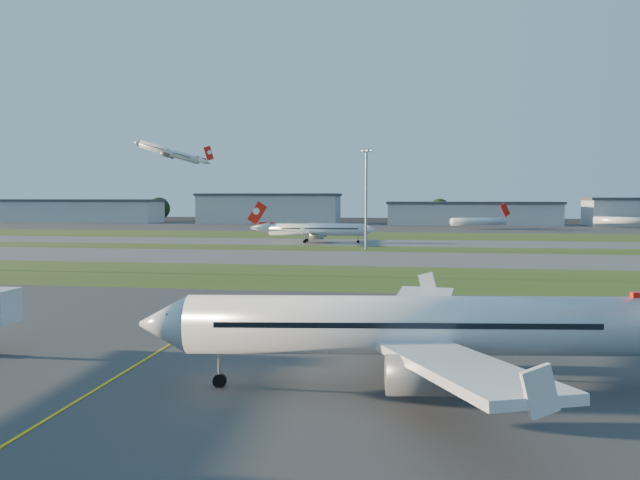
% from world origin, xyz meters
% --- Properties ---
extents(ground, '(700.00, 700.00, 0.00)m').
position_xyz_m(ground, '(0.00, 0.00, 0.00)').
color(ground, black).
rests_on(ground, ground).
extents(apron_near, '(300.00, 70.00, 0.01)m').
position_xyz_m(apron_near, '(0.00, 0.00, 0.01)').
color(apron_near, '#333335').
rests_on(apron_near, ground).
extents(grass_strip_a, '(300.00, 34.00, 0.01)m').
position_xyz_m(grass_strip_a, '(0.00, 52.00, 0.01)').
color(grass_strip_a, '#314517').
rests_on(grass_strip_a, ground).
extents(taxiway_a, '(300.00, 32.00, 0.01)m').
position_xyz_m(taxiway_a, '(0.00, 85.00, 0.01)').
color(taxiway_a, '#515154').
rests_on(taxiway_a, ground).
extents(grass_strip_b, '(300.00, 18.00, 0.01)m').
position_xyz_m(grass_strip_b, '(0.00, 110.00, 0.01)').
color(grass_strip_b, '#314517').
rests_on(grass_strip_b, ground).
extents(taxiway_b, '(300.00, 26.00, 0.01)m').
position_xyz_m(taxiway_b, '(0.00, 132.00, 0.01)').
color(taxiway_b, '#515154').
rests_on(taxiway_b, ground).
extents(grass_strip_c, '(300.00, 40.00, 0.01)m').
position_xyz_m(grass_strip_c, '(0.00, 165.00, 0.01)').
color(grass_strip_c, '#314517').
rests_on(grass_strip_c, ground).
extents(apron_far, '(400.00, 80.00, 0.01)m').
position_xyz_m(apron_far, '(0.00, 225.00, 0.01)').
color(apron_far, '#333335').
rests_on(apron_far, ground).
extents(yellow_line, '(0.25, 60.00, 0.02)m').
position_xyz_m(yellow_line, '(5.00, 0.00, 0.00)').
color(yellow_line, gold).
rests_on(yellow_line, ground).
extents(airliner_parked, '(40.66, 34.31, 12.71)m').
position_xyz_m(airliner_parked, '(27.93, -8.18, 4.46)').
color(airliner_parked, white).
rests_on(airliner_parked, ground).
extents(airliner_taxiing, '(35.06, 29.69, 10.93)m').
position_xyz_m(airliner_taxiing, '(-1.53, 129.61, 3.84)').
color(airliner_taxiing, white).
rests_on(airliner_taxiing, ground).
extents(airliner_departing, '(32.76, 27.57, 10.29)m').
position_xyz_m(airliner_departing, '(-79.69, 211.93, 33.05)').
color(airliner_departing, white).
extents(mini_jet_near, '(26.13, 14.92, 9.48)m').
position_xyz_m(mini_jet_near, '(54.46, 216.75, 3.28)').
color(mini_jet_near, white).
rests_on(mini_jet_near, ground).
extents(mini_jet_far, '(27.09, 12.88, 9.48)m').
position_xyz_m(mini_jet_far, '(118.65, 234.86, 3.28)').
color(mini_jet_far, white).
rests_on(mini_jet_far, ground).
extents(light_mast_centre, '(3.20, 0.70, 25.80)m').
position_xyz_m(light_mast_centre, '(15.00, 108.00, 14.81)').
color(light_mast_centre, gray).
rests_on(light_mast_centre, ground).
extents(hangar_far_west, '(91.80, 23.00, 12.20)m').
position_xyz_m(hangar_far_west, '(-150.00, 255.00, 6.14)').
color(hangar_far_west, '#9DA0A5').
rests_on(hangar_far_west, ground).
extents(hangar_west, '(71.40, 23.00, 15.20)m').
position_xyz_m(hangar_west, '(-45.00, 255.00, 7.64)').
color(hangar_west, '#9DA0A5').
rests_on(hangar_west, ground).
extents(hangar_east, '(81.60, 23.00, 11.20)m').
position_xyz_m(hangar_east, '(55.00, 255.00, 5.64)').
color(hangar_east, '#9DA0A5').
rests_on(hangar_east, ground).
extents(tree_far_west, '(11.00, 11.00, 12.00)m').
position_xyz_m(tree_far_west, '(-190.00, 268.00, 6.49)').
color(tree_far_west, black).
rests_on(tree_far_west, ground).
extents(tree_west, '(12.10, 12.10, 13.20)m').
position_xyz_m(tree_west, '(-110.00, 270.00, 7.14)').
color(tree_west, black).
rests_on(tree_west, ground).
extents(tree_mid_west, '(9.90, 9.90, 10.80)m').
position_xyz_m(tree_mid_west, '(-20.00, 266.00, 5.84)').
color(tree_mid_west, black).
rests_on(tree_mid_west, ground).
extents(tree_mid_east, '(11.55, 11.55, 12.60)m').
position_xyz_m(tree_mid_east, '(40.00, 269.00, 6.81)').
color(tree_mid_east, black).
rests_on(tree_mid_east, ground).
extents(tree_east, '(10.45, 10.45, 11.40)m').
position_xyz_m(tree_east, '(115.00, 267.00, 6.16)').
color(tree_east, black).
rests_on(tree_east, ground).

